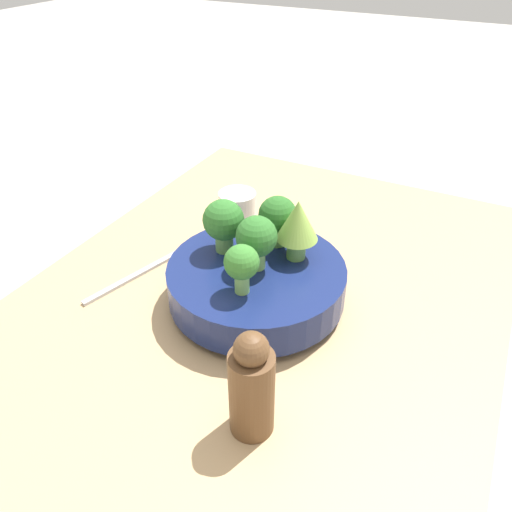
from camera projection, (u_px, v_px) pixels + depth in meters
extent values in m
plane|color=#ADA89E|center=(261.00, 315.00, 0.85)|extent=(6.00, 6.00, 0.00)
cube|color=tan|center=(261.00, 305.00, 0.83)|extent=(1.01, 0.75, 0.04)
cylinder|color=navy|center=(256.00, 298.00, 0.80)|extent=(0.13, 0.13, 0.01)
cylinder|color=navy|center=(256.00, 281.00, 0.78)|extent=(0.28, 0.28, 0.06)
cylinder|color=#6BA34C|center=(275.00, 235.00, 0.81)|extent=(0.03, 0.03, 0.03)
sphere|color=#286023|center=(276.00, 215.00, 0.79)|extent=(0.06, 0.06, 0.06)
cylinder|color=#609347|center=(224.00, 242.00, 0.80)|extent=(0.03, 0.03, 0.03)
sphere|color=#2D6B28|center=(223.00, 221.00, 0.77)|extent=(0.07, 0.07, 0.07)
cylinder|color=#7AB256|center=(242.00, 282.00, 0.71)|extent=(0.02, 0.02, 0.03)
sphere|color=#387A2D|center=(242.00, 262.00, 0.69)|extent=(0.05, 0.05, 0.05)
cylinder|color=#7AB256|center=(256.00, 258.00, 0.76)|extent=(0.03, 0.03, 0.03)
sphere|color=#2D6B28|center=(256.00, 236.00, 0.74)|extent=(0.06, 0.06, 0.06)
cylinder|color=#609347|center=(296.00, 248.00, 0.78)|extent=(0.03, 0.03, 0.04)
cone|color=#84AD47|center=(298.00, 220.00, 0.75)|extent=(0.06, 0.06, 0.06)
cylinder|color=silver|center=(238.00, 210.00, 0.98)|extent=(0.07, 0.07, 0.08)
cylinder|color=brown|center=(252.00, 393.00, 0.58)|extent=(0.05, 0.05, 0.12)
sphere|color=brown|center=(251.00, 349.00, 0.54)|extent=(0.04, 0.04, 0.04)
cube|color=#B2B2B7|center=(133.00, 277.00, 0.86)|extent=(0.19, 0.06, 0.01)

